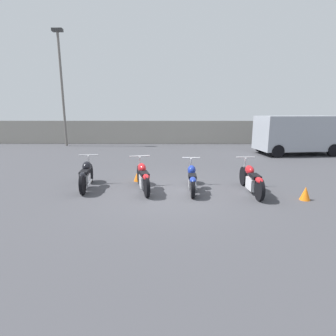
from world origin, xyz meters
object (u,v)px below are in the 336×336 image
motorcycle_slot_0 (86,175)px  traffic_cone_near (139,174)px  motorcycle_slot_2 (192,178)px  motorcycle_slot_3 (251,180)px  traffic_cone_far (305,193)px  motorcycle_slot_1 (143,177)px  parked_van (297,133)px  light_pole_left (61,80)px

motorcycle_slot_0 → traffic_cone_near: bearing=23.1°
motorcycle_slot_0 → traffic_cone_near: (1.60, 0.95, -0.21)m
motorcycle_slot_2 → motorcycle_slot_3: 1.84m
motorcycle_slot_2 → traffic_cone_near: (-1.84, 1.15, -0.15)m
traffic_cone_far → motorcycle_slot_1: bearing=169.6°
motorcycle_slot_1 → motorcycle_slot_2: 1.55m
motorcycle_slot_2 → parked_van: (6.64, 7.28, 0.84)m
motorcycle_slot_0 → motorcycle_slot_2: bearing=-10.9°
light_pole_left → traffic_cone_near: bearing=-56.6°
motorcycle_slot_0 → parked_van: 12.34m
motorcycle_slot_2 → motorcycle_slot_3: (1.82, -0.22, 0.03)m
light_pole_left → motorcycle_slot_0: size_ratio=3.91×
motorcycle_slot_1 → traffic_cone_near: (-0.28, 1.18, -0.20)m
motorcycle_slot_3 → traffic_cone_far: size_ratio=5.69×
motorcycle_slot_2 → traffic_cone_near: size_ratio=4.44×
motorcycle_slot_3 → traffic_cone_near: 3.91m
motorcycle_slot_0 → motorcycle_slot_3: (5.26, -0.42, -0.03)m
parked_van → motorcycle_slot_0: bearing=117.8°
motorcycle_slot_3 → traffic_cone_near: (-3.66, 1.37, -0.18)m
traffic_cone_near → traffic_cone_far: bearing=-22.2°
motorcycle_slot_0 → motorcycle_slot_3: 5.27m
light_pole_left → motorcycle_slot_3: bearing=-47.8°
motorcycle_slot_3 → motorcycle_slot_1: bearing=175.8°
motorcycle_slot_3 → parked_van: parked_van is taller
motorcycle_slot_0 → parked_van: parked_van is taller
motorcycle_slot_1 → traffic_cone_near: bearing=88.7°
motorcycle_slot_0 → parked_van: (10.08, 7.08, 0.78)m
motorcycle_slot_0 → light_pole_left: bearing=106.9°
motorcycle_slot_0 → motorcycle_slot_1: 1.89m
motorcycle_slot_2 → motorcycle_slot_3: size_ratio=0.97×
light_pole_left → parked_van: light_pole_left is taller
light_pole_left → motorcycle_slot_1: bearing=-58.4°
light_pole_left → motorcycle_slot_3: 15.68m
parked_van → traffic_cone_far: (-3.48, -8.17, -1.04)m
motorcycle_slot_3 → motorcycle_slot_2: bearing=172.1°
motorcycle_slot_0 → motorcycle_slot_1: motorcycle_slot_1 is taller
light_pole_left → traffic_cone_near: size_ratio=16.31×
light_pole_left → motorcycle_slot_2: light_pole_left is taller
light_pole_left → traffic_cone_far: (11.49, -11.86, -4.45)m
parked_van → light_pole_left: bearing=68.8°
light_pole_left → motorcycle_slot_1: light_pole_left is taller
motorcycle_slot_1 → traffic_cone_far: (4.72, -0.86, -0.25)m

